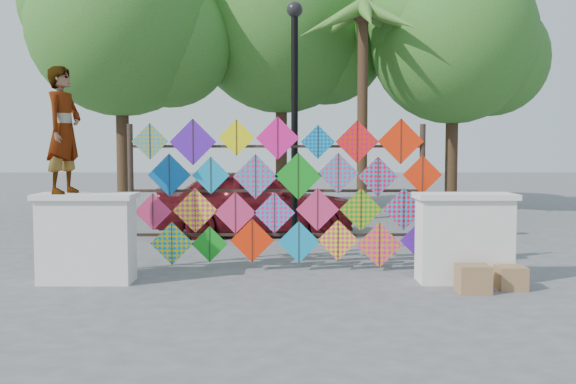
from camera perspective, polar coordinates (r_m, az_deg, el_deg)
The scene contains 13 objects.
ground at distance 9.49m, azimuth -1.09°, elevation -7.77°, with size 80.00×80.00×0.00m, color gray.
parapet_left at distance 9.62m, azimuth -17.46°, elevation -3.87°, with size 1.40×0.65×1.28m.
parapet_right at distance 9.53m, azimuth 15.38°, elevation -3.90°, with size 1.40×0.65×1.28m.
kite_rack at distance 10.05m, azimuth -0.39°, elevation -0.14°, with size 4.94×0.24×2.42m.
tree_west at distance 19.19m, azimuth -14.33°, elevation 14.22°, with size 5.85×5.20×8.01m.
tree_mid at distance 20.68m, azimuth -0.30°, elevation 14.70°, with size 6.30×5.60×8.61m.
tree_east at distance 19.70m, azimuth 14.73°, elevation 12.78°, with size 5.40×4.80×7.42m.
palm_tree at distance 17.67m, azimuth 6.68°, elevation 13.80°, with size 3.62×3.62×5.83m.
vendor_woman at distance 9.62m, azimuth -19.31°, elevation 5.21°, with size 0.65×0.43×1.79m, color #99999E.
sedan at distance 14.16m, azimuth -2.87°, elevation -0.82°, with size 1.76×4.38×1.49m, color #5D1016.
lamppost at distance 11.32m, azimuth 0.59°, elevation 7.83°, with size 0.28×0.28×4.46m.
cardboard_box_near at distance 8.96m, azimuth 16.13°, elevation -7.42°, with size 0.42×0.37×0.37m, color #8C6143.
cardboard_box_far at distance 9.32m, azimuth 19.21°, elevation -7.22°, with size 0.38×0.35×0.32m, color #8C6143.
Camera 1 is at (0.15, -9.29, 1.94)m, focal length 40.00 mm.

